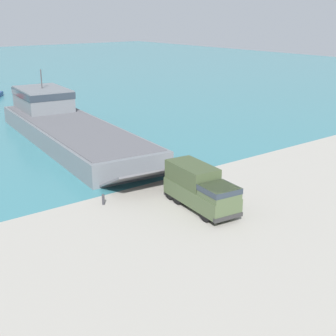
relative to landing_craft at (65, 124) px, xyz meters
The scene contains 6 objects.
ground_plane 23.69m from the landing_craft, 89.88° to the right, with size 240.00×240.00×0.00m, color #9E998E.
landing_craft is the anchor object (origin of this frame).
military_truck 25.25m from the landing_craft, 92.73° to the right, with size 3.23×7.22×3.16m.
soldier_on_ramp 26.10m from the landing_craft, 87.42° to the right, with size 0.50×0.41×1.71m.
mooring_bollard 21.30m from the landing_craft, 108.30° to the right, with size 0.24×0.24×0.88m.
cargo_crate 27.73m from the landing_craft, 89.81° to the right, with size 0.52×0.63×0.52m, color #475638.
Camera 1 is at (-23.20, -26.08, 14.10)m, focal length 50.00 mm.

